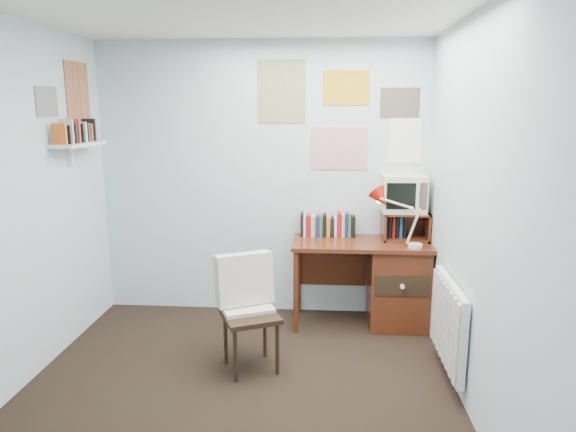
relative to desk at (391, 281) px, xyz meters
name	(u,v)px	position (x,y,z in m)	size (l,w,h in m)	color
ground	(231,413)	(-1.17, -1.48, -0.41)	(3.50, 3.50, 0.00)	black
back_wall	(262,181)	(-1.17, 0.27, 0.84)	(3.00, 0.02, 2.50)	silver
right_wall	(488,225)	(0.33, -1.48, 0.84)	(0.02, 3.50, 2.50)	silver
desk	(391,281)	(0.00, 0.00, 0.00)	(1.20, 0.55, 0.76)	#5B2814
desk_chair	(250,317)	(-1.13, -0.90, 0.01)	(0.42, 0.40, 0.82)	black
desk_lamp	(416,222)	(0.17, -0.17, 0.57)	(0.30, 0.26, 0.44)	red
tv_riser	(405,225)	(0.12, 0.11, 0.48)	(0.40, 0.30, 0.25)	#5B2814
crt_tv	(403,191)	(0.09, 0.13, 0.78)	(0.37, 0.34, 0.35)	beige
book_row	(334,224)	(-0.51, 0.18, 0.46)	(0.60, 0.14, 0.22)	#5B2814
radiator	(449,323)	(0.29, -0.93, 0.01)	(0.09, 0.80, 0.60)	white
wall_shelf	(79,144)	(-2.57, -0.38, 1.21)	(0.20, 0.62, 0.24)	white
posters_back	(340,114)	(-0.47, 0.26, 1.44)	(1.20, 0.01, 0.90)	white
posters_left	(63,96)	(-2.67, -0.38, 1.59)	(0.01, 0.70, 0.60)	white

